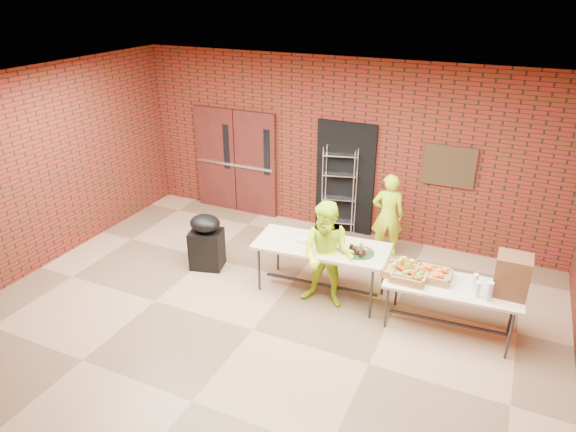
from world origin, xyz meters
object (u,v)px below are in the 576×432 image
(coffee_dispenser, at_px, (512,275))
(volunteer_woman, at_px, (388,215))
(wire_rack, at_px, (339,191))
(table_right, at_px, (452,289))
(covered_grill, at_px, (206,241))
(table_left, at_px, (321,249))
(volunteer_man, at_px, (328,255))

(coffee_dispenser, height_order, volunteer_woman, volunteer_woman)
(wire_rack, distance_m, table_right, 3.23)
(table_right, xyz_separation_m, covered_grill, (-3.90, 0.08, -0.19))
(table_right, bearing_deg, table_left, 171.56)
(table_right, relative_size, covered_grill, 1.92)
(volunteer_man, bearing_deg, table_right, 1.12)
(wire_rack, relative_size, volunteer_woman, 1.13)
(covered_grill, bearing_deg, table_left, -13.10)
(wire_rack, relative_size, volunteer_man, 1.04)
(table_right, height_order, covered_grill, covered_grill)
(table_left, xyz_separation_m, table_right, (1.91, -0.15, -0.09))
(covered_grill, relative_size, volunteer_man, 0.58)
(wire_rack, xyz_separation_m, covered_grill, (-1.53, -2.12, -0.37))
(wire_rack, xyz_separation_m, table_right, (2.37, -2.20, -0.18))
(coffee_dispenser, bearing_deg, covered_grill, -179.99)
(wire_rack, distance_m, table_left, 2.10)
(covered_grill, relative_size, volunteer_woman, 0.63)
(coffee_dispenser, distance_m, covered_grill, 4.61)
(table_right, height_order, volunteer_man, volunteer_man)
(volunteer_woman, bearing_deg, covered_grill, 15.03)
(wire_rack, height_order, coffee_dispenser, wire_rack)
(table_right, distance_m, volunteer_man, 1.73)
(wire_rack, height_order, volunteer_man, wire_rack)
(volunteer_man, bearing_deg, covered_grill, 173.38)
(covered_grill, bearing_deg, table_right, -16.23)
(table_right, distance_m, coffee_dispenser, 0.76)
(coffee_dispenser, bearing_deg, volunteer_woman, 140.51)
(table_left, bearing_deg, wire_rack, 97.88)
(table_left, distance_m, volunteer_man, 0.31)
(table_left, distance_m, coffee_dispenser, 2.60)
(wire_rack, relative_size, coffee_dispenser, 3.07)
(table_left, height_order, volunteer_man, volunteer_man)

